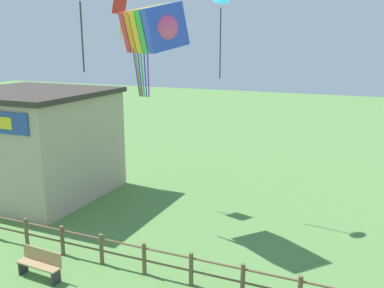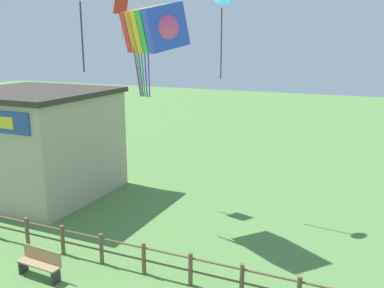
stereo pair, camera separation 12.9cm
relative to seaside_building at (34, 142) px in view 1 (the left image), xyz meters
The scene contains 6 objects.
wooden_fence 10.87m from the seaside_building, 26.04° to the right, with size 15.08×0.14×1.09m.
seaside_building is the anchor object (origin of this frame).
park_bench_by_building 8.75m from the seaside_building, 46.81° to the right, with size 1.60×0.49×0.95m.
kite_rainbow_parafoil 8.92m from the seaside_building, ahead, with size 3.35×3.08×3.59m.
kite_red_diamond 7.71m from the seaside_building, 23.63° to the left, with size 0.68×0.76×2.01m.
kite_cyan_delta 11.00m from the seaside_building, 11.67° to the left, with size 0.99×0.98×3.40m.
Camera 1 is at (5.59, -4.08, 7.40)m, focal length 40.00 mm.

